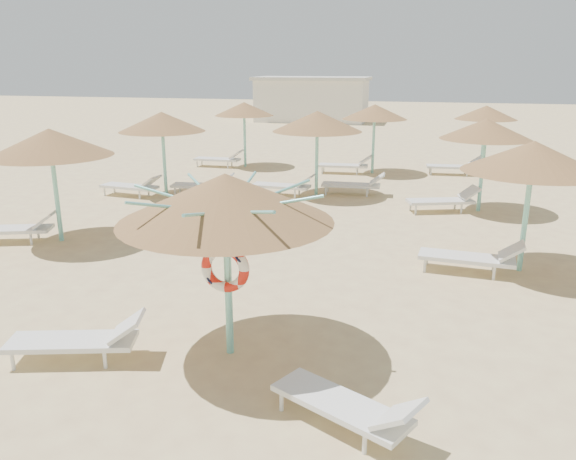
# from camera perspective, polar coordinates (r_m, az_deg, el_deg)

# --- Properties ---
(ground) EXTENTS (120.00, 120.00, 0.00)m
(ground) POSITION_cam_1_polar(r_m,az_deg,el_deg) (8.68, -6.60, -12.07)
(ground) COLOR #DDC687
(ground) RESTS_ON ground
(main_palapa) EXTENTS (3.02, 3.02, 2.71)m
(main_palapa) POSITION_cam_1_polar(r_m,az_deg,el_deg) (7.78, -6.37, 3.14)
(main_palapa) COLOR #78D1C6
(main_palapa) RESTS_ON ground
(lounger_main_a) EXTENTS (2.02, 1.10, 0.70)m
(lounger_main_a) POSITION_cam_1_polar(r_m,az_deg,el_deg) (8.74, -20.31, -10.38)
(lounger_main_a) COLOR silver
(lounger_main_a) RESTS_ON ground
(lounger_main_b) EXTENTS (1.91, 1.33, 0.67)m
(lounger_main_b) POSITION_cam_1_polar(r_m,az_deg,el_deg) (6.86, 6.24, -17.36)
(lounger_main_b) COLOR silver
(lounger_main_b) RESTS_ON ground
(palapa_field) EXTENTS (19.19, 14.15, 2.72)m
(palapa_field) POSITION_cam_1_polar(r_m,az_deg,el_deg) (16.56, 6.99, 10.05)
(palapa_field) COLOR #78D1C6
(palapa_field) RESTS_ON ground
(service_hut) EXTENTS (8.40, 4.40, 3.25)m
(service_hut) POSITION_cam_1_polar(r_m,az_deg,el_deg) (43.09, 2.46, 13.15)
(service_hut) COLOR silver
(service_hut) RESTS_ON ground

